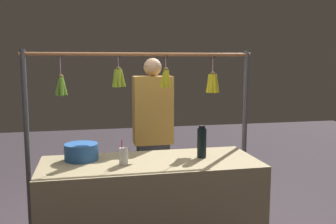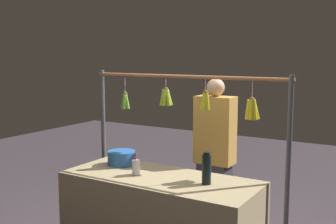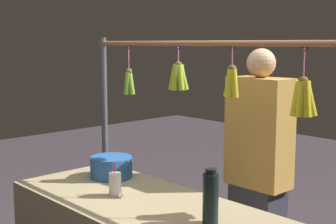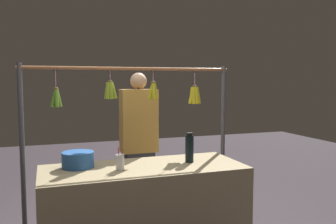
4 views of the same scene
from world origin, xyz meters
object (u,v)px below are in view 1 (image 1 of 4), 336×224
at_px(blue_bucket, 81,152).
at_px(vendor_person, 153,140).
at_px(water_bottle, 202,142).
at_px(drink_cup, 123,156).

relative_size(blue_bucket, vendor_person, 0.17).
distance_m(water_bottle, vendor_person, 0.81).
height_order(blue_bucket, drink_cup, drink_cup).
height_order(water_bottle, vendor_person, vendor_person).
relative_size(water_bottle, vendor_person, 0.17).
height_order(water_bottle, blue_bucket, water_bottle).
relative_size(blue_bucket, drink_cup, 1.41).
relative_size(water_bottle, blue_bucket, 1.00).
bearing_deg(blue_bucket, drink_cup, 147.04).
bearing_deg(vendor_person, blue_bucket, 41.63).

